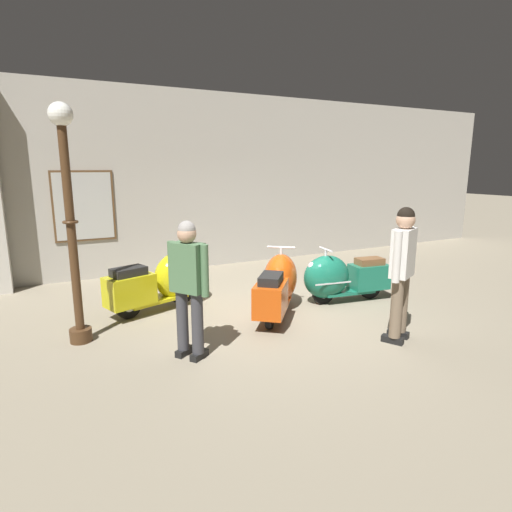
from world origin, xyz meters
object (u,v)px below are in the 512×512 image
(lamppost, at_px, (70,216))
(visitor_0, at_px, (402,265))
(visitor_1, at_px, (188,280))
(scooter_0, at_px, (165,280))
(scooter_2, at_px, (340,277))
(scooter_1, at_px, (278,285))

(lamppost, relative_size, visitor_0, 1.70)
(lamppost, height_order, visitor_1, lamppost)
(scooter_0, height_order, scooter_2, scooter_0)
(scooter_0, relative_size, visitor_1, 1.05)
(scooter_1, distance_m, visitor_1, 2.00)
(scooter_2, distance_m, lamppost, 4.25)
(lamppost, xyz_separation_m, visitor_1, (1.14, -1.10, -0.70))
(visitor_0, bearing_deg, visitor_1, 46.18)
(visitor_1, bearing_deg, scooter_1, -7.48)
(scooter_0, bearing_deg, visitor_0, -66.67)
(scooter_1, relative_size, scooter_2, 0.99)
(scooter_0, distance_m, scooter_2, 2.90)
(scooter_1, bearing_deg, scooter_0, 95.24)
(lamppost, relative_size, visitor_1, 1.81)
(visitor_0, relative_size, visitor_1, 1.06)
(scooter_2, distance_m, visitor_0, 1.78)
(scooter_2, bearing_deg, scooter_1, 8.08)
(scooter_0, bearing_deg, scooter_2, -39.24)
(scooter_2, relative_size, visitor_1, 0.96)
(scooter_0, height_order, visitor_1, visitor_1)
(scooter_2, relative_size, visitor_0, 0.90)
(scooter_0, xyz_separation_m, scooter_1, (1.51, -1.02, -0.01))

